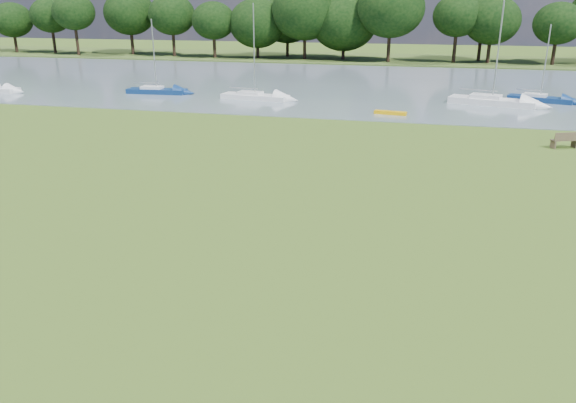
% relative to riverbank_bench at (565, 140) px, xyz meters
% --- Properties ---
extents(ground, '(220.00, 220.00, 0.00)m').
position_rel_riverbank_bench_xyz_m(ground, '(-11.42, -16.58, -0.51)').
color(ground, '#5C7429').
extents(river, '(220.00, 40.00, 0.10)m').
position_rel_riverbank_bench_xyz_m(river, '(-11.42, 25.42, -0.51)').
color(river, slate).
rests_on(river, ground).
extents(far_bank, '(220.00, 20.00, 0.40)m').
position_rel_riverbank_bench_xyz_m(far_bank, '(-11.42, 55.42, -0.51)').
color(far_bank, '#4C6626').
rests_on(far_bank, ground).
extents(riverbank_bench, '(1.70, 1.10, 1.01)m').
position_rel_riverbank_bench_xyz_m(riverbank_bench, '(0.00, 0.00, 0.00)').
color(riverbank_bench, brown).
rests_on(riverbank_bench, ground).
extents(kayak, '(2.62, 0.96, 0.26)m').
position_rel_riverbank_bench_xyz_m(kayak, '(-11.19, 8.46, -0.33)').
color(kayak, '#FFB806').
rests_on(kayak, river).
extents(tree_line, '(159.12, 9.15, 11.08)m').
position_rel_riverbank_bench_xyz_m(tree_line, '(-3.08, 51.42, 6.05)').
color(tree_line, black).
rests_on(tree_line, far_bank).
extents(sailboat_0, '(5.89, 1.95, 6.99)m').
position_rel_riverbank_bench_xyz_m(sailboat_0, '(-34.39, 14.05, -0.04)').
color(sailboat_0, navy).
rests_on(sailboat_0, river).
extents(sailboat_1, '(7.53, 3.96, 8.63)m').
position_rel_riverbank_bench_xyz_m(sailboat_1, '(-2.99, 15.22, 0.03)').
color(sailboat_1, white).
rests_on(sailboat_1, river).
extents(sailboat_5, '(6.49, 2.55, 8.40)m').
position_rel_riverbank_bench_xyz_m(sailboat_5, '(-23.99, 13.08, -0.06)').
color(sailboat_5, white).
rests_on(sailboat_5, river).
extents(sailboat_6, '(5.66, 3.20, 6.68)m').
position_rel_riverbank_bench_xyz_m(sailboat_6, '(1.38, 17.99, -0.05)').
color(sailboat_6, navy).
rests_on(sailboat_6, river).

